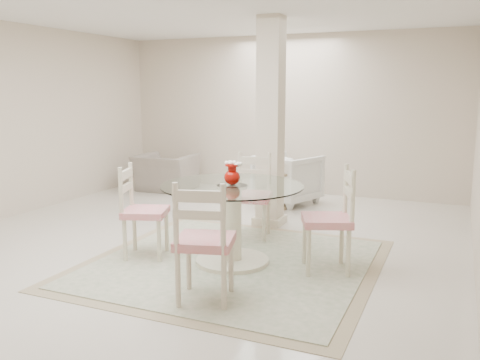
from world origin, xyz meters
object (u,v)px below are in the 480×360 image
at_px(dining_chair_west, 139,204).
at_px(dining_chair_east, 334,212).
at_px(recliner_taupe, 166,172).
at_px(dining_table, 232,224).
at_px(armchair_white, 288,179).
at_px(side_table, 271,192).
at_px(red_vase, 232,173).
at_px(column, 271,123).
at_px(dining_chair_south, 203,234).
at_px(dining_chair_north, 252,189).

bearing_deg(dining_chair_west, dining_chair_east, -98.00).
distance_m(dining_chair_east, recliner_taupe, 4.70).
bearing_deg(dining_table, dining_chair_east, 11.13).
bearing_deg(dining_chair_west, armchair_white, -30.41).
relative_size(dining_chair_west, recliner_taupe, 1.12).
bearing_deg(recliner_taupe, side_table, 163.77).
bearing_deg(recliner_taupe, armchair_white, 174.78).
bearing_deg(dining_table, armchair_white, 97.08).
bearing_deg(dining_chair_east, red_vase, -100.73).
distance_m(column, armchair_white, 1.62).
bearing_deg(recliner_taupe, dining_chair_east, 139.87).
bearing_deg(dining_table, dining_chair_west, -169.09).
distance_m(dining_table, red_vase, 0.53).
relative_size(dining_table, dining_chair_south, 1.24).
relative_size(column, dining_chair_north, 2.40).
distance_m(dining_chair_east, dining_chair_south, 1.45).
xyz_separation_m(column, red_vase, (0.20, -1.66, -0.40)).
height_order(dining_table, dining_chair_east, dining_chair_east).
xyz_separation_m(dining_chair_south, recliner_taupe, (-2.88, 4.09, -0.29)).
xyz_separation_m(dining_chair_east, side_table, (-1.49, 2.33, -0.36)).
bearing_deg(side_table, column, -71.57).
distance_m(red_vase, dining_chair_south, 1.08).
bearing_deg(dining_chair_east, dining_chair_south, -55.74).
height_order(dining_chair_east, dining_chair_west, dining_chair_east).
bearing_deg(dining_chair_north, recliner_taupe, 128.33).
distance_m(dining_table, armchair_white, 2.98).
distance_m(dining_chair_north, dining_chair_west, 1.45).
bearing_deg(column, dining_chair_north, -88.93).
bearing_deg(armchair_white, dining_table, 118.23).
bearing_deg(red_vase, recliner_taupe, 131.12).
height_order(dining_table, dining_chair_south, dining_chair_south).
bearing_deg(armchair_white, recliner_taupe, 18.06).
xyz_separation_m(column, recliner_taupe, (-2.49, 1.42, -1.03)).
relative_size(dining_chair_south, recliner_taupe, 1.19).
bearing_deg(side_table, dining_chair_north, -78.80).
bearing_deg(armchair_white, dining_chair_west, 99.76).
relative_size(dining_chair_north, dining_chair_west, 1.02).
distance_m(dining_chair_east, side_table, 2.79).
relative_size(dining_chair_east, armchair_white, 1.34).
bearing_deg(red_vase, side_table, 100.91).
relative_size(dining_chair_east, side_table, 2.12).
distance_m(dining_table, dining_chair_east, 1.04).
bearing_deg(dining_table, side_table, 100.89).
bearing_deg(column, red_vase, -83.21).
xyz_separation_m(dining_table, red_vase, (0.00, 0.00, 0.53)).
bearing_deg(column, dining_chair_south, -81.74).
xyz_separation_m(dining_chair_east, dining_chair_north, (-1.19, 0.81, -0.02)).
xyz_separation_m(column, dining_table, (0.20, -1.66, -0.93)).
bearing_deg(dining_chair_south, armchair_white, -97.71).
distance_m(dining_chair_south, side_table, 3.62).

